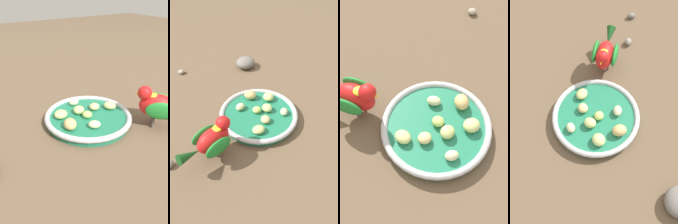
{
  "view_description": "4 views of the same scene",
  "coord_description": "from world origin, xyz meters",
  "views": [
    {
      "loc": [
        -0.3,
        -0.43,
        0.34
      ],
      "look_at": [
        -0.02,
        0.0,
        0.05
      ],
      "focal_mm": 36.21,
      "sensor_mm": 36.0,
      "label": 1
    },
    {
      "loc": [
        0.51,
        0.02,
        0.5
      ],
      "look_at": [
        0.02,
        0.0,
        0.05
      ],
      "focal_mm": 35.98,
      "sensor_mm": 36.0,
      "label": 2
    },
    {
      "loc": [
        0.15,
        0.31,
        0.61
      ],
      "look_at": [
        0.02,
        -0.0,
        0.06
      ],
      "focal_mm": 49.35,
      "sensor_mm": 36.0,
      "label": 3
    },
    {
      "loc": [
        -0.36,
        0.23,
        0.82
      ],
      "look_at": [
        -0.0,
        0.03,
        0.06
      ],
      "focal_mm": 52.31,
      "sensor_mm": 36.0,
      "label": 4
    }
  ],
  "objects": [
    {
      "name": "apple_piece_5",
      "position": [
        -0.02,
        -0.04,
        0.03
      ],
      "size": [
        0.04,
        0.04,
        0.02
      ],
      "primitive_type": "ellipsoid",
      "rotation": [
        0.0,
        0.0,
        5.69
      ],
      "color": "beige",
      "rests_on": "feeding_bowl"
    },
    {
      "name": "apple_piece_7",
      "position": [
        -0.01,
        0.01,
        0.03
      ],
      "size": [
        0.04,
        0.04,
        0.02
      ],
      "primitive_type": "ellipsoid",
      "rotation": [
        0.0,
        0.0,
        5.39
      ],
      "color": "#B2CC66",
      "rests_on": "feeding_bowl"
    },
    {
      "name": "parrot",
      "position": [
        0.15,
        -0.1,
        0.07
      ],
      "size": [
        0.14,
        0.13,
        0.11
      ],
      "rotation": [
        0.0,
        0.0,
        2.4
      ],
      "color": "#59544C",
      "rests_on": "ground_plane"
    },
    {
      "name": "apple_piece_2",
      "position": [
        0.08,
        0.02,
        0.03
      ],
      "size": [
        0.04,
        0.05,
        0.02
      ],
      "primitive_type": "ellipsoid",
      "rotation": [
        0.0,
        0.0,
        5.24
      ],
      "color": "#C6D17A",
      "rests_on": "feeding_bowl"
    },
    {
      "name": "apple_piece_4",
      "position": [
        0.0,
        0.1,
        0.03
      ],
      "size": [
        0.03,
        0.03,
        0.02
      ],
      "primitive_type": "ellipsoid",
      "rotation": [
        0.0,
        0.0,
        2.98
      ],
      "color": "beige",
      "rests_on": "feeding_bowl"
    },
    {
      "name": "apple_piece_1",
      "position": [
        -0.01,
        0.04,
        0.03
      ],
      "size": [
        0.04,
        0.04,
        0.02
      ],
      "primitive_type": "ellipsoid",
      "rotation": [
        0.0,
        0.0,
        0.53
      ],
      "color": "#C6D17A",
      "rests_on": "feeding_bowl"
    },
    {
      "name": "apple_piece_3",
      "position": [
        0.04,
        0.04,
        0.03
      ],
      "size": [
        0.03,
        0.03,
        0.02
      ],
      "primitive_type": "ellipsoid",
      "rotation": [
        0.0,
        0.0,
        3.03
      ],
      "color": "#E5C67F",
      "rests_on": "feeding_bowl"
    },
    {
      "name": "apple_piece_6",
      "position": [
        -0.07,
        0.05,
        0.03
      ],
      "size": [
        0.04,
        0.04,
        0.02
      ],
      "primitive_type": "ellipsoid",
      "rotation": [
        0.0,
        0.0,
        0.07
      ],
      "color": "#C6D17A",
      "rests_on": "feeding_bowl"
    },
    {
      "name": "pebble_2",
      "position": [
        0.19,
        -0.21,
        0.01
      ],
      "size": [
        0.03,
        0.03,
        0.02
      ],
      "primitive_type": "ellipsoid",
      "rotation": [
        0.0,
        0.0,
        2.41
      ],
      "color": "gray",
      "rests_on": "ground_plane"
    },
    {
      "name": "feeding_bowl",
      "position": [
        0.0,
        0.02,
        0.01
      ],
      "size": [
        0.24,
        0.24,
        0.03
      ],
      "color": "#1E7251",
      "rests_on": "ground_plane"
    },
    {
      "name": "apple_piece_0",
      "position": [
        -0.07,
        -0.01,
        0.03
      ],
      "size": [
        0.04,
        0.05,
        0.03
      ],
      "primitive_type": "ellipsoid",
      "rotation": [
        0.0,
        0.0,
        4.47
      ],
      "color": "tan",
      "rests_on": "feeding_bowl"
    },
    {
      "name": "pebble_0",
      "position": [
        0.28,
        -0.28,
        0.01
      ],
      "size": [
        0.03,
        0.03,
        0.02
      ],
      "primitive_type": "ellipsoid",
      "rotation": [
        0.0,
        0.0,
        1.22
      ],
      "color": "slate",
      "rests_on": "ground_plane"
    },
    {
      "name": "ground_plane",
      "position": [
        0.0,
        0.0,
        0.0
      ],
      "size": [
        4.0,
        4.0,
        0.0
      ],
      "primitive_type": "plane",
      "color": "brown"
    }
  ]
}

